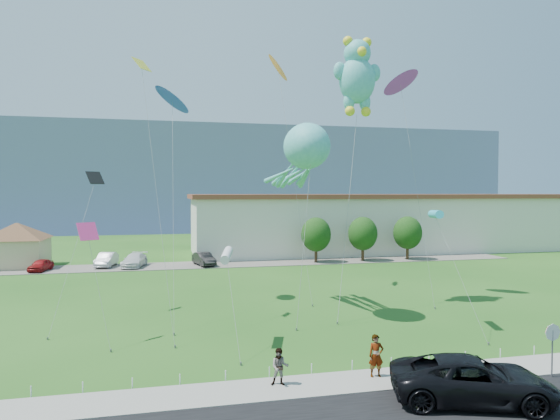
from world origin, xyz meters
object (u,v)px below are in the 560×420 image
object	(u,v)px
warehouse	(400,222)
suv	(473,380)
teddy_bear_kite	(357,75)
parked_car_silver	(107,260)
pavilion	(17,241)
pedestrian_right	(280,367)
parked_car_red	(41,265)
octopus_kite	(303,156)
parked_car_black	(204,259)
parked_car_white	(134,260)
stop_sign	(552,337)
pedestrian_left	(376,356)

from	to	relation	value
warehouse	suv	xyz separation A→B (m)	(-21.64, -49.81, -3.17)
teddy_bear_kite	parked_car_silver	bearing A→B (deg)	130.65
pavilion	teddy_bear_kite	distance (m)	42.48
suv	pedestrian_right	world-z (taller)	suv
pavilion	parked_car_red	xyz separation A→B (m)	(3.35, -3.92, -2.33)
parked_car_red	octopus_kite	bearing A→B (deg)	-35.20
pavilion	suv	size ratio (longest dim) A/B	1.43
parked_car_silver	parked_car_black	world-z (taller)	parked_car_silver
pedestrian_right	parked_car_silver	xyz separation A→B (m)	(-11.39, 38.50, -0.06)
suv	teddy_bear_kite	world-z (taller)	teddy_bear_kite
warehouse	parked_car_white	xyz separation A→B (m)	(-37.08, -9.02, -3.33)
stop_sign	octopus_kite	distance (m)	18.16
pavilion	parked_car_white	size ratio (longest dim) A/B	1.81
parked_car_black	parked_car_red	bearing A→B (deg)	166.37
parked_car_white	pedestrian_right	bearing A→B (deg)	-65.54
octopus_kite	teddy_bear_kite	xyz separation A→B (m)	(4.91, 2.61, 6.33)
pavilion	parked_car_black	xyz separation A→B (m)	(20.65, -3.64, -2.22)
stop_sign	parked_car_black	distance (m)	40.66
stop_sign	octopus_kite	world-z (taller)	octopus_kite
teddy_bear_kite	octopus_kite	bearing A→B (deg)	-152.03
warehouse	parked_car_silver	bearing A→B (deg)	-168.73
pavilion	pedestrian_right	xyz separation A→B (m)	(21.21, -40.51, -2.12)
warehouse	parked_car_white	bearing A→B (deg)	-166.33
parked_car_silver	octopus_kite	bearing A→B (deg)	-50.93
octopus_kite	stop_sign	bearing A→B (deg)	-59.60
stop_sign	parked_car_red	world-z (taller)	stop_sign
pedestrian_left	teddy_bear_kite	size ratio (longest dim) A/B	0.10
suv	octopus_kite	distance (m)	18.38
pavilion	parked_car_red	world-z (taller)	pavilion
stop_sign	suv	bearing A→B (deg)	-162.62
suv	parked_car_red	xyz separation A→B (m)	(-25.01, 39.89, -0.26)
stop_sign	teddy_bear_kite	world-z (taller)	teddy_bear_kite
pavilion	parked_car_silver	distance (m)	10.26
parked_car_black	teddy_bear_kite	size ratio (longest dim) A/B	0.22
parked_car_silver	pedestrian_left	bearing A→B (deg)	-59.08
parked_car_white	warehouse	bearing A→B (deg)	25.67
parked_car_red	pedestrian_left	bearing A→B (deg)	-45.71
suv	parked_car_white	size ratio (longest dim) A/B	1.26
octopus_kite	teddy_bear_kite	world-z (taller)	teddy_bear_kite
stop_sign	pedestrian_right	bearing A→B (deg)	172.15
pedestrian_right	parked_car_black	distance (m)	36.87
suv	parked_car_silver	world-z (taller)	suv
pedestrian_left	parked_car_black	xyz separation A→B (m)	(-5.03, 36.84, -0.26)
pavilion	pedestrian_left	bearing A→B (deg)	-57.61
warehouse	parked_car_silver	distance (m)	41.10
parked_car_red	parked_car_black	xyz separation A→B (m)	(17.30, 0.28, 0.11)
pedestrian_left	octopus_kite	world-z (taller)	octopus_kite
suv	teddy_bear_kite	xyz separation A→B (m)	(2.07, 17.80, 16.28)
suv	pedestrian_left	xyz separation A→B (m)	(-2.68, 3.33, 0.10)
parked_car_silver	parked_car_black	xyz separation A→B (m)	(10.83, -1.64, -0.04)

